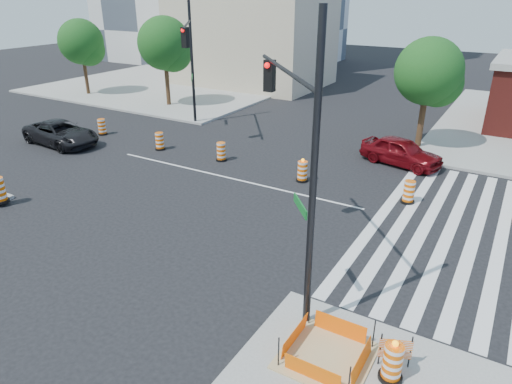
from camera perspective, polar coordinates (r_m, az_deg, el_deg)
ground at (r=22.93m, az=-3.40°, el=1.78°), size 120.00×120.00×0.00m
sidewalk_nw at (r=47.27m, az=-9.56°, el=13.27°), size 22.00×22.00×0.15m
crosswalk_east at (r=19.57m, az=24.39°, el=-4.59°), size 6.75×13.50×0.01m
lane_centerline at (r=22.93m, az=-3.40°, el=1.79°), size 14.00×0.12×0.01m
excavation_pit at (r=12.37m, az=8.79°, el=-19.46°), size 2.20×2.20×0.90m
beige_midrise at (r=46.37m, az=-0.57°, el=19.52°), size 14.00×10.00×10.00m
red_coupe at (r=25.62m, az=17.70°, el=4.85°), size 4.63×2.72×1.48m
dark_suv at (r=30.15m, az=-23.20°, el=6.79°), size 5.27×2.71×1.42m
signal_pole_se at (r=12.50m, az=5.02°, el=7.13°), size 4.21×4.81×8.26m
signal_pole_nw at (r=30.10m, az=-8.29°, el=17.30°), size 3.88×5.38×8.58m
pit_drum at (r=11.91m, az=16.66°, el=-19.82°), size 0.58×0.58×1.15m
barricade at (r=12.21m, az=17.03°, el=-18.27°), size 0.75×0.34×0.94m
tree_north_a at (r=43.53m, az=-20.93°, el=16.85°), size 3.79×3.79×6.44m
tree_north_b at (r=37.35m, az=-11.27°, el=17.40°), size 4.05×4.05×6.89m
tree_north_c at (r=27.96m, az=20.84°, el=13.47°), size 3.78×3.74×6.36m
median_drum_0 at (r=31.40m, az=-18.70°, el=7.66°), size 0.60×0.60×1.02m
median_drum_1 at (r=27.48m, az=-11.94°, el=6.17°), size 0.60×0.60×1.02m
median_drum_2 at (r=25.17m, az=-4.38°, el=4.98°), size 0.60×0.60×1.02m
median_drum_3 at (r=22.45m, az=5.82°, el=2.53°), size 0.60×0.60×1.18m
median_drum_4 at (r=21.15m, az=18.55°, el=-0.08°), size 0.60×0.60×1.02m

